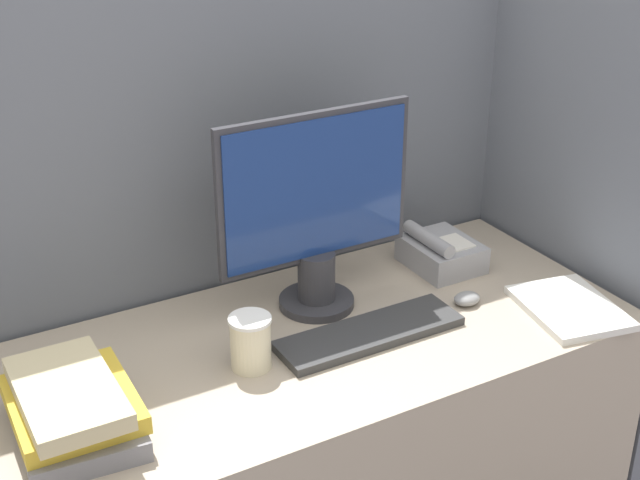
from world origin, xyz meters
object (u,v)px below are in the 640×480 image
object	(u,v)px
monitor	(316,217)
keyboard	(370,333)
book_stack	(73,408)
mouse	(467,299)
desk_telephone	(440,252)
coffee_cup	(251,342)

from	to	relation	value
monitor	keyboard	world-z (taller)	monitor
monitor	book_stack	world-z (taller)	monitor
mouse	monitor	bearing A→B (deg)	150.79
keyboard	desk_telephone	size ratio (longest dim) A/B	2.26
mouse	coffee_cup	bearing A→B (deg)	178.38
keyboard	desk_telephone	bearing A→B (deg)	30.30
book_stack	desk_telephone	distance (m)	1.04
desk_telephone	monitor	bearing A→B (deg)	-177.68
monitor	desk_telephone	distance (m)	0.42
coffee_cup	mouse	bearing A→B (deg)	-1.62
monitor	coffee_cup	size ratio (longest dim) A/B	4.03
desk_telephone	mouse	bearing A→B (deg)	-107.88
coffee_cup	desk_telephone	xyz separation A→B (m)	(0.63, 0.18, -0.02)
monitor	book_stack	xyz separation A→B (m)	(-0.64, -0.20, -0.18)
coffee_cup	desk_telephone	size ratio (longest dim) A/B	0.62
monitor	mouse	xyz separation A→B (m)	(0.32, -0.18, -0.22)
book_stack	desk_telephone	world-z (taller)	book_stack
monitor	desk_telephone	xyz separation A→B (m)	(0.38, 0.02, -0.19)
mouse	desk_telephone	xyz separation A→B (m)	(0.06, 0.19, 0.03)
coffee_cup	book_stack	bearing A→B (deg)	-174.55
book_stack	mouse	bearing A→B (deg)	1.27
mouse	desk_telephone	size ratio (longest dim) A/B	0.35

